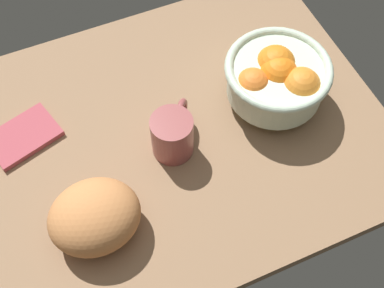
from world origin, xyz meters
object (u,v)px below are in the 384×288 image
at_px(fruit_bowl, 277,78).
at_px(mug, 173,134).
at_px(bread_loaf, 95,217).
at_px(napkin_folded, 23,136).

height_order(fruit_bowl, mug, fruit_bowl).
distance_m(fruit_bowl, bread_loaf, 0.40).
xyz_separation_m(fruit_bowl, bread_loaf, (-0.38, -0.12, -0.02)).
bearing_deg(napkin_folded, fruit_bowl, -12.81).
distance_m(fruit_bowl, mug, 0.21).
relative_size(bread_loaf, napkin_folded, 1.20).
relative_size(bread_loaf, mug, 1.43).
height_order(bread_loaf, napkin_folded, bread_loaf).
distance_m(bread_loaf, mug, 0.20).
height_order(fruit_bowl, bread_loaf, fruit_bowl).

